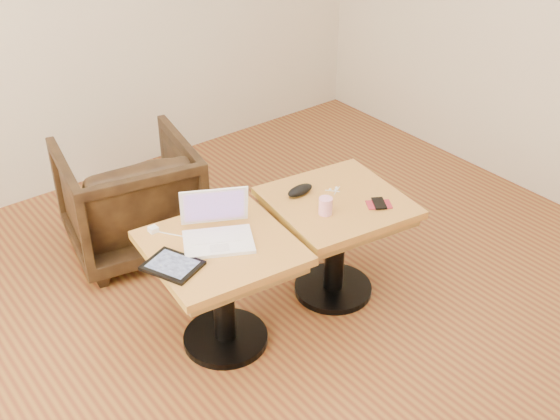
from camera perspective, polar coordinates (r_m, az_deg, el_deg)
room_shell at (r=2.42m, az=1.44°, el=9.19°), size 4.52×4.52×2.71m
side_table_left at (r=3.13m, az=-4.74°, el=-4.88°), size 0.67×0.67×0.56m
side_table_right at (r=3.44m, az=4.59°, el=-1.10°), size 0.69×0.69×0.56m
laptop at (r=3.06m, az=-5.15°, el=-1.61°), size 0.39×0.37×0.21m
tablet at (r=2.93m, az=-8.72°, el=-4.47°), size 0.25×0.27×0.02m
charging_adapter at (r=3.16m, az=-10.27°, el=-1.56°), size 0.04×0.04×0.02m
glasses_case at (r=3.38m, az=1.63°, el=1.62°), size 0.15×0.07×0.05m
striped_cup at (r=3.23m, az=3.72°, el=0.33°), size 0.08×0.08×0.08m
earbuds_tangle at (r=3.43m, az=4.42°, el=1.67°), size 0.07×0.05×0.01m
phone_on_sleeve at (r=3.33m, az=8.05°, el=0.49°), size 0.14×0.13×0.01m
armchair at (r=3.91m, az=-12.12°, el=0.99°), size 0.80×0.82×0.64m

